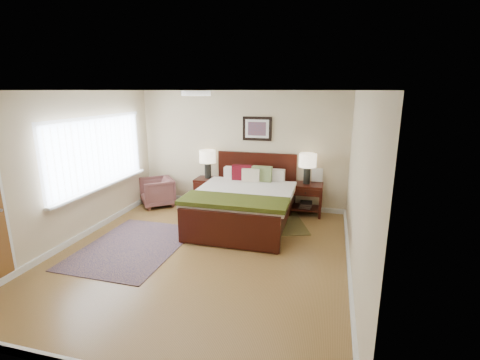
{
  "coord_description": "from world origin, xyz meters",
  "views": [
    {
      "loc": [
        1.88,
        -4.67,
        2.5
      ],
      "look_at": [
        0.44,
        0.74,
        1.05
      ],
      "focal_mm": 26.0,
      "sensor_mm": 36.0,
      "label": 1
    }
  ],
  "objects": [
    {
      "name": "window",
      "position": [
        -2.2,
        0.7,
        1.38
      ],
      "size": [
        0.11,
        2.72,
        1.32
      ],
      "color": "silver",
      "rests_on": "left_wall"
    },
    {
      "name": "bed",
      "position": [
        0.35,
        1.41,
        0.55
      ],
      "size": [
        1.83,
        2.22,
        1.19
      ],
      "color": "#320C07",
      "rests_on": "ground"
    },
    {
      "name": "left_wall",
      "position": [
        -2.25,
        0.0,
        1.25
      ],
      "size": [
        0.04,
        5.0,
        2.5
      ],
      "primitive_type": "cube",
      "color": "beige",
      "rests_on": "ground"
    },
    {
      "name": "rug_navy",
      "position": [
        1.08,
        1.6,
        0.01
      ],
      "size": [
        1.1,
        1.34,
        0.01
      ],
      "primitive_type": "cube",
      "rotation": [
        0.0,
        0.0,
        0.34
      ],
      "color": "black",
      "rests_on": "ground"
    },
    {
      "name": "ceil_fixture",
      "position": [
        0.0,
        0.0,
        2.47
      ],
      "size": [
        0.44,
        0.44,
        0.08
      ],
      "color": "white",
      "rests_on": "ceiling"
    },
    {
      "name": "front_wall",
      "position": [
        0.0,
        -2.5,
        1.25
      ],
      "size": [
        4.5,
        0.04,
        2.5
      ],
      "primitive_type": "cube",
      "color": "beige",
      "rests_on": "ground"
    },
    {
      "name": "ceiling",
      "position": [
        0.0,
        0.0,
        2.5
      ],
      "size": [
        4.5,
        5.0,
        0.02
      ],
      "primitive_type": "cube",
      "color": "white",
      "rests_on": "back_wall"
    },
    {
      "name": "wall_art",
      "position": [
        0.35,
        2.47,
        1.72
      ],
      "size": [
        0.62,
        0.05,
        0.5
      ],
      "color": "black",
      "rests_on": "back_wall"
    },
    {
      "name": "lamp_left",
      "position": [
        -0.69,
        2.27,
        1.06
      ],
      "size": [
        0.35,
        0.35,
        0.61
      ],
      "color": "black",
      "rests_on": "nightstand_left"
    },
    {
      "name": "rug_persian",
      "position": [
        -1.18,
        -0.03,
        0.01
      ],
      "size": [
        1.52,
        2.13,
        0.01
      ],
      "primitive_type": "cube",
      "rotation": [
        0.0,
        0.0,
        -0.01
      ],
      "color": "#0B0F39",
      "rests_on": "ground"
    },
    {
      "name": "right_wall",
      "position": [
        2.25,
        0.0,
        1.25
      ],
      "size": [
        0.04,
        5.0,
        2.5
      ],
      "primitive_type": "cube",
      "color": "beige",
      "rests_on": "ground"
    },
    {
      "name": "lamp_right",
      "position": [
        1.43,
        2.27,
        1.09
      ],
      "size": [
        0.35,
        0.35,
        0.61
      ],
      "color": "black",
      "rests_on": "nightstand_right"
    },
    {
      "name": "armchair",
      "position": [
        -1.8,
        2.0,
        0.31
      ],
      "size": [
        0.95,
        0.95,
        0.62
      ],
      "primitive_type": "imported",
      "rotation": [
        0.0,
        0.0,
        -0.88
      ],
      "color": "brown",
      "rests_on": "ground"
    },
    {
      "name": "floor",
      "position": [
        0.0,
        0.0,
        0.0
      ],
      "size": [
        5.0,
        5.0,
        0.0
      ],
      "primitive_type": "plane",
      "color": "brown",
      "rests_on": "ground"
    },
    {
      "name": "nightstand_right",
      "position": [
        1.43,
        2.26,
        0.4
      ],
      "size": [
        0.66,
        0.49,
        0.65
      ],
      "color": "#320C07",
      "rests_on": "ground"
    },
    {
      "name": "nightstand_left",
      "position": [
        -0.69,
        2.25,
        0.51
      ],
      "size": [
        0.53,
        0.48,
        0.63
      ],
      "color": "#320C07",
      "rests_on": "ground"
    },
    {
      "name": "back_wall",
      "position": [
        0.0,
        2.5,
        1.25
      ],
      "size": [
        4.5,
        0.04,
        2.5
      ],
      "primitive_type": "cube",
      "color": "beige",
      "rests_on": "ground"
    }
  ]
}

